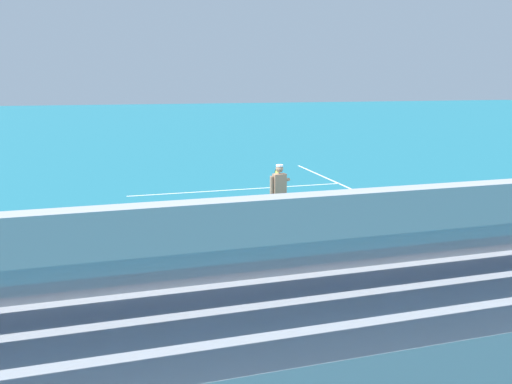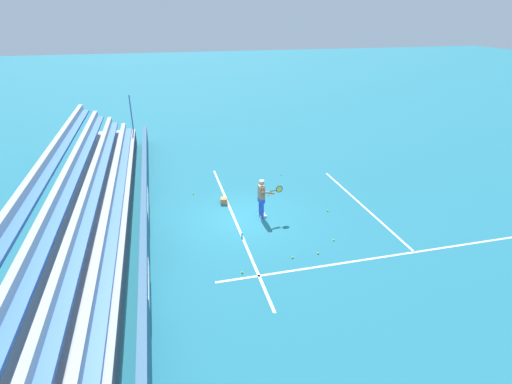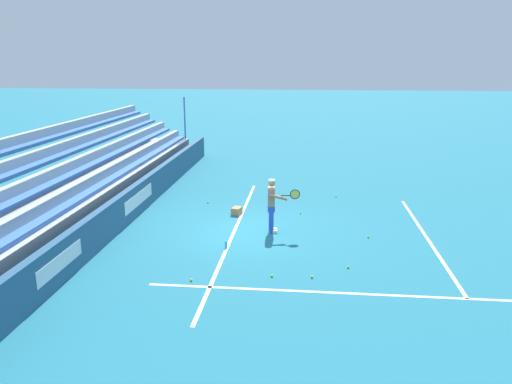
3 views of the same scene
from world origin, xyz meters
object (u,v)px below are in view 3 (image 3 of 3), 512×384
at_px(tennis_ball_toward_net, 191,280).
at_px(tennis_ball_midcourt, 336,196).
at_px(tennis_ball_far_right, 368,237).
at_px(tennis_ball_by_box, 300,213).
at_px(tennis_ball_on_baseline, 272,276).
at_px(ball_box_cardboard, 237,211).
at_px(tennis_ball_stray_back, 348,267).
at_px(tennis_ball_far_left, 312,277).
at_px(tennis_ball_near_player, 208,202).
at_px(water_bottle, 226,244).
at_px(tennis_player, 272,205).

distance_m(tennis_ball_toward_net, tennis_ball_midcourt, 9.20).
bearing_deg(tennis_ball_far_right, tennis_ball_by_box, -137.10).
bearing_deg(tennis_ball_far_right, tennis_ball_on_baseline, -40.94).
distance_m(ball_box_cardboard, tennis_ball_stray_back, 5.67).
height_order(tennis_ball_far_left, tennis_ball_by_box, same).
bearing_deg(tennis_ball_near_player, tennis_ball_midcourt, 105.65).
bearing_deg(tennis_ball_toward_net, ball_box_cardboard, 176.44).
height_order(ball_box_cardboard, tennis_ball_on_baseline, ball_box_cardboard).
height_order(tennis_ball_near_player, water_bottle, water_bottle).
bearing_deg(tennis_ball_midcourt, ball_box_cardboard, -53.45).
relative_size(tennis_player, tennis_ball_by_box, 25.98).
bearing_deg(tennis_ball_midcourt, tennis_ball_near_player, -74.35).
relative_size(tennis_ball_stray_back, water_bottle, 0.30).
bearing_deg(tennis_ball_far_right, tennis_player, -94.50).
distance_m(ball_box_cardboard, tennis_ball_far_left, 5.76).
relative_size(tennis_ball_by_box, tennis_ball_on_baseline, 1.00).
distance_m(tennis_ball_far_left, tennis_ball_midcourt, 7.88).
distance_m(tennis_player, tennis_ball_toward_net, 4.31).
distance_m(tennis_ball_near_player, tennis_ball_stray_back, 7.51).
bearing_deg(tennis_ball_stray_back, tennis_ball_near_player, -139.49).
xyz_separation_m(tennis_ball_far_right, tennis_ball_on_baseline, (3.17, -2.75, 0.00)).
height_order(ball_box_cardboard, tennis_ball_far_left, ball_box_cardboard).
height_order(tennis_ball_far_right, water_bottle, water_bottle).
distance_m(tennis_ball_far_right, tennis_ball_on_baseline, 4.20).
relative_size(tennis_player, tennis_ball_on_baseline, 25.98).
xyz_separation_m(ball_box_cardboard, tennis_ball_midcourt, (-2.69, 3.63, -0.10)).
bearing_deg(tennis_ball_far_left, tennis_ball_stray_back, 127.30).
height_order(tennis_ball_by_box, water_bottle, water_bottle).
height_order(tennis_ball_far_right, tennis_ball_on_baseline, same).
relative_size(tennis_ball_near_player, water_bottle, 0.30).
height_order(tennis_ball_far_left, tennis_ball_far_right, same).
relative_size(tennis_ball_by_box, tennis_ball_near_player, 1.00).
bearing_deg(tennis_ball_far_left, ball_box_cardboard, -152.80).
distance_m(tennis_ball_by_box, tennis_ball_stray_back, 4.88).
relative_size(tennis_ball_far_right, tennis_ball_on_baseline, 1.00).
bearing_deg(tennis_ball_midcourt, tennis_ball_toward_net, -25.63).
height_order(tennis_ball_near_player, tennis_ball_on_baseline, same).
xyz_separation_m(ball_box_cardboard, tennis_ball_on_baseline, (5.16, 1.62, -0.10)).
bearing_deg(water_bottle, tennis_ball_on_baseline, 38.20).
bearing_deg(tennis_ball_stray_back, tennis_ball_midcourt, 179.58).
height_order(tennis_ball_by_box, tennis_ball_midcourt, same).
distance_m(tennis_player, tennis_ball_by_box, 2.39).
xyz_separation_m(tennis_ball_far_left, tennis_ball_by_box, (-5.42, -0.38, 0.00)).
height_order(tennis_ball_far_left, tennis_ball_near_player, same).
height_order(tennis_player, water_bottle, tennis_player).
height_order(tennis_ball_stray_back, water_bottle, water_bottle).
distance_m(tennis_ball_stray_back, tennis_ball_toward_net, 4.11).
distance_m(tennis_ball_far_right, tennis_ball_stray_back, 2.54).
distance_m(tennis_player, tennis_ball_far_right, 3.13).
xyz_separation_m(tennis_ball_on_baseline, tennis_ball_midcourt, (-7.85, 2.01, 0.00)).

